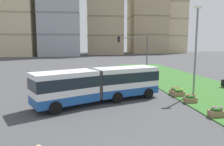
{
  "coord_description": "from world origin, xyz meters",
  "views": [
    {
      "loc": [
        -2.39,
        -6.96,
        5.26
      ],
      "look_at": [
        0.7,
        14.9,
        2.2
      ],
      "focal_mm": 34.13,
      "sensor_mm": 36.0,
      "label": 1
    }
  ],
  "objects_px": {
    "articulated_bus": "(100,84)",
    "apartment_tower_east": "(170,12)",
    "streetlight_median": "(196,47)",
    "apartment_tower_eastcentre": "(147,9)",
    "flower_planter_3": "(190,99)",
    "flower_planter_4": "(179,93)",
    "traffic_light_far_right": "(137,50)",
    "flower_planter_5": "(175,91)",
    "car_navy_sedan": "(54,78)",
    "flower_planter_2": "(216,112)",
    "apartment_tower_centre": "(104,1)"
  },
  "relations": [
    {
      "from": "articulated_bus",
      "to": "car_navy_sedan",
      "type": "height_order",
      "value": "articulated_bus"
    },
    {
      "from": "apartment_tower_eastcentre",
      "to": "streetlight_median",
      "type": "bearing_deg",
      "value": -104.43
    },
    {
      "from": "car_navy_sedan",
      "to": "traffic_light_far_right",
      "type": "distance_m",
      "value": 11.85
    },
    {
      "from": "car_navy_sedan",
      "to": "flower_planter_2",
      "type": "relative_size",
      "value": 4.05
    },
    {
      "from": "streetlight_median",
      "to": "flower_planter_4",
      "type": "bearing_deg",
      "value": -162.37
    },
    {
      "from": "articulated_bus",
      "to": "streetlight_median",
      "type": "distance_m",
      "value": 10.44
    },
    {
      "from": "flower_planter_2",
      "to": "flower_planter_5",
      "type": "bearing_deg",
      "value": 90.0
    },
    {
      "from": "articulated_bus",
      "to": "apartment_tower_east",
      "type": "relative_size",
      "value": 0.25
    },
    {
      "from": "traffic_light_far_right",
      "to": "apartment_tower_centre",
      "type": "bearing_deg",
      "value": 87.26
    },
    {
      "from": "apartment_tower_east",
      "to": "articulated_bus",
      "type": "bearing_deg",
      "value": -115.88
    },
    {
      "from": "flower_planter_3",
      "to": "flower_planter_5",
      "type": "relative_size",
      "value": 1.0
    },
    {
      "from": "articulated_bus",
      "to": "streetlight_median",
      "type": "relative_size",
      "value": 1.32
    },
    {
      "from": "flower_planter_2",
      "to": "apartment_tower_centre",
      "type": "xyz_separation_m",
      "value": [
        2.01,
        95.68,
        25.83
      ]
    },
    {
      "from": "flower_planter_4",
      "to": "streetlight_median",
      "type": "bearing_deg",
      "value": 17.63
    },
    {
      "from": "flower_planter_3",
      "to": "flower_planter_4",
      "type": "xyz_separation_m",
      "value": [
        0.0,
        2.32,
        0.0
      ]
    },
    {
      "from": "flower_planter_3",
      "to": "flower_planter_4",
      "type": "height_order",
      "value": "same"
    },
    {
      "from": "articulated_bus",
      "to": "flower_planter_3",
      "type": "relative_size",
      "value": 10.7
    },
    {
      "from": "flower_planter_5",
      "to": "apartment_tower_eastcentre",
      "type": "relative_size",
      "value": 0.02
    },
    {
      "from": "traffic_light_far_right",
      "to": "apartment_tower_east",
      "type": "xyz_separation_m",
      "value": [
        42.93,
        90.88,
        18.92
      ]
    },
    {
      "from": "traffic_light_far_right",
      "to": "flower_planter_2",
      "type": "bearing_deg",
      "value": -83.26
    },
    {
      "from": "articulated_bus",
      "to": "flower_planter_4",
      "type": "xyz_separation_m",
      "value": [
        7.93,
        0.78,
        -1.23
      ]
    },
    {
      "from": "articulated_bus",
      "to": "traffic_light_far_right",
      "type": "xyz_separation_m",
      "value": [
        6.1,
        10.21,
        2.65
      ]
    },
    {
      "from": "apartment_tower_centre",
      "to": "streetlight_median",
      "type": "bearing_deg",
      "value": -90.07
    },
    {
      "from": "flower_planter_2",
      "to": "apartment_tower_centre",
      "type": "height_order",
      "value": "apartment_tower_centre"
    },
    {
      "from": "flower_planter_4",
      "to": "apartment_tower_eastcentre",
      "type": "height_order",
      "value": "apartment_tower_eastcentre"
    },
    {
      "from": "flower_planter_3",
      "to": "apartment_tower_east",
      "type": "bearing_deg",
      "value": 68.17
    },
    {
      "from": "flower_planter_2",
      "to": "streetlight_median",
      "type": "bearing_deg",
      "value": 74.04
    },
    {
      "from": "traffic_light_far_right",
      "to": "apartment_tower_eastcentre",
      "type": "height_order",
      "value": "apartment_tower_eastcentre"
    },
    {
      "from": "flower_planter_4",
      "to": "apartment_tower_eastcentre",
      "type": "xyz_separation_m",
      "value": [
        27.02,
        98.2,
        23.78
      ]
    },
    {
      "from": "flower_planter_3",
      "to": "flower_planter_4",
      "type": "distance_m",
      "value": 2.32
    },
    {
      "from": "flower_planter_5",
      "to": "apartment_tower_centre",
      "type": "xyz_separation_m",
      "value": [
        2.01,
        88.83,
        25.83
      ]
    },
    {
      "from": "flower_planter_2",
      "to": "flower_planter_3",
      "type": "relative_size",
      "value": 1.0
    },
    {
      "from": "articulated_bus",
      "to": "apartment_tower_east",
      "type": "xyz_separation_m",
      "value": [
        49.04,
        101.09,
        21.57
      ]
    },
    {
      "from": "articulated_bus",
      "to": "streetlight_median",
      "type": "xyz_separation_m",
      "value": [
        9.83,
        1.39,
        3.23
      ]
    },
    {
      "from": "flower_planter_5",
      "to": "apartment_tower_east",
      "type": "distance_m",
      "value": 110.04
    },
    {
      "from": "apartment_tower_eastcentre",
      "to": "apartment_tower_east",
      "type": "height_order",
      "value": "apartment_tower_eastcentre"
    },
    {
      "from": "streetlight_median",
      "to": "apartment_tower_centre",
      "type": "height_order",
      "value": "apartment_tower_centre"
    },
    {
      "from": "streetlight_median",
      "to": "apartment_tower_eastcentre",
      "type": "distance_m",
      "value": 102.62
    },
    {
      "from": "flower_planter_4",
      "to": "apartment_tower_east",
      "type": "height_order",
      "value": "apartment_tower_east"
    },
    {
      "from": "articulated_bus",
      "to": "apartment_tower_east",
      "type": "distance_m",
      "value": 114.41
    },
    {
      "from": "car_navy_sedan",
      "to": "articulated_bus",
      "type": "bearing_deg",
      "value": -61.76
    },
    {
      "from": "streetlight_median",
      "to": "apartment_tower_eastcentre",
      "type": "relative_size",
      "value": 0.18
    },
    {
      "from": "apartment_tower_centre",
      "to": "articulated_bus",
      "type": "bearing_deg",
      "value": -96.28
    },
    {
      "from": "car_navy_sedan",
      "to": "apartment_tower_centre",
      "type": "distance_m",
      "value": 86.04
    },
    {
      "from": "car_navy_sedan",
      "to": "apartment_tower_centre",
      "type": "height_order",
      "value": "apartment_tower_centre"
    },
    {
      "from": "car_navy_sedan",
      "to": "flower_planter_3",
      "type": "distance_m",
      "value": 17.25
    },
    {
      "from": "articulated_bus",
      "to": "traffic_light_far_right",
      "type": "bearing_deg",
      "value": 59.13
    },
    {
      "from": "flower_planter_2",
      "to": "apartment_tower_eastcentre",
      "type": "xyz_separation_m",
      "value": [
        27.02,
        104.25,
        23.78
      ]
    },
    {
      "from": "flower_planter_2",
      "to": "flower_planter_4",
      "type": "bearing_deg",
      "value": 90.0
    },
    {
      "from": "flower_planter_2",
      "to": "flower_planter_4",
      "type": "height_order",
      "value": "same"
    }
  ]
}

